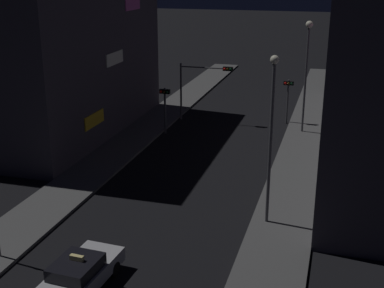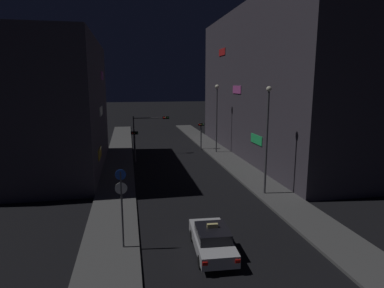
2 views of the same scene
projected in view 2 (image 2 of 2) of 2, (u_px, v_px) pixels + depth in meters
sidewalk_left at (119, 162)px, 35.52m from camera, size 3.09×60.00×0.16m
sidewalk_right at (226, 158)px, 37.86m from camera, size 3.09×60.00×0.16m
building_facade_left at (38, 107)px, 31.54m from camera, size 11.89×18.99×12.83m
building_facade_right at (272, 84)px, 38.39m from camera, size 8.61×31.91×17.25m
taxi at (212, 239)px, 16.59m from camera, size 2.05×4.54×1.62m
traffic_light_overhead at (148, 126)px, 39.56m from camera, size 4.42×0.42×4.74m
traffic_light_left_kerb at (135, 140)px, 35.41m from camera, size 0.80×0.42×3.56m
traffic_light_right_kerb at (201, 130)px, 42.16m from camera, size 0.80×0.41×3.63m
sign_pole_left at (122, 201)px, 16.50m from camera, size 0.62×0.10×4.22m
street_lamp_near_block at (267, 130)px, 24.41m from camera, size 0.41×0.41×8.28m
street_lamp_far_block at (217, 106)px, 39.62m from camera, size 0.53×0.53×8.35m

